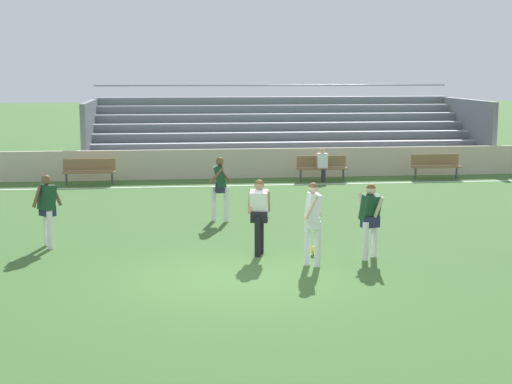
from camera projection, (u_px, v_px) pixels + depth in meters
ground_plane at (236, 278)px, 14.55m from camera, size 160.00×160.00×0.00m
field_line_sideline at (205, 186)px, 25.98m from camera, size 44.00×0.12×0.01m
sideline_wall at (202, 164)px, 27.68m from camera, size 48.00×0.16×1.09m
bleacher_stand at (284, 131)px, 31.81m from camera, size 16.19×6.04×3.28m
bench_far_left at (322, 166)px, 27.18m from camera, size 1.80×0.40×0.90m
bench_near_wall_gap at (436, 164)px, 27.68m from camera, size 1.80×0.40×0.90m
bench_near_bin at (89, 169)px, 26.23m from camera, size 1.80×0.40×0.90m
spectator_seated at (322, 162)px, 27.04m from camera, size 0.36×0.42×1.21m
player_dark_challenging at (370, 215)px, 15.87m from camera, size 0.47×0.66×1.61m
player_white_wide_left at (259, 210)px, 16.16m from camera, size 0.52×0.46×1.65m
player_dark_on_ball at (47, 205)px, 16.89m from camera, size 0.66×0.48×1.65m
player_dark_trailing_run at (220, 183)px, 19.79m from camera, size 0.62×0.44×1.71m
player_white_deep_cover at (313, 216)px, 15.26m from camera, size 0.44×0.44×1.72m
soccer_ball at (316, 250)px, 16.29m from camera, size 0.22×0.22×0.22m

